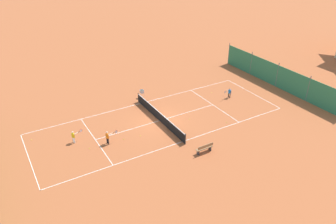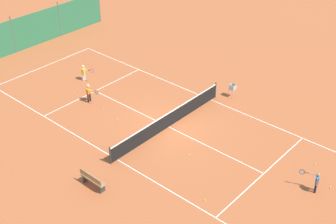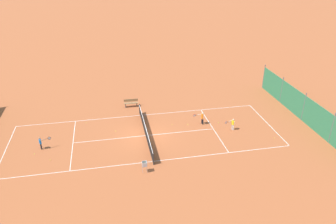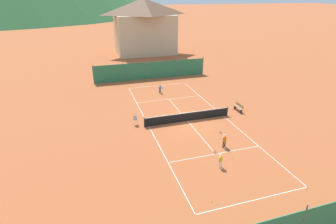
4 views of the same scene
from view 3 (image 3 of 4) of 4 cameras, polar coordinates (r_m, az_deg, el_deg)
name	(u,v)px [view 3 (image 3 of 4)]	position (r m, az deg, el deg)	size (l,w,h in m)	color
ground_plane	(146,136)	(29.78, -3.90, -4.12)	(600.00, 600.00, 0.00)	#A8542D
court_line_markings	(146,136)	(29.78, -3.90, -4.12)	(8.25, 23.85, 0.01)	white
tennis_net	(146,131)	(29.53, -3.93, -3.29)	(9.18, 0.08, 1.06)	#2D2D2D
windscreen_fence_near	(304,108)	(34.39, 22.54, 0.64)	(17.28, 0.08, 2.90)	#2D754C
player_far_baseline	(233,123)	(30.90, 11.17, -1.98)	(0.36, 1.00, 1.14)	white
player_near_service	(41,142)	(29.51, -21.25, -4.91)	(0.37, 0.99, 1.12)	black
player_near_baseline	(202,117)	(31.46, 5.96, -0.92)	(0.41, 1.06, 1.24)	black
tennis_ball_far_corner	(274,138)	(30.79, 18.04, -4.33)	(0.07, 0.07, 0.07)	#CCE033
tennis_ball_by_net_right	(172,125)	(31.42, 0.71, -2.23)	(0.07, 0.07, 0.07)	#CCE033
tennis_ball_alley_left	(35,154)	(29.31, -22.22, -6.76)	(0.07, 0.07, 0.07)	#CCE033
tennis_ball_by_net_left	(86,123)	(32.78, -14.07, -1.80)	(0.07, 0.07, 0.07)	#CCE033
tennis_ball_service_box	(116,131)	(30.72, -9.08, -3.32)	(0.07, 0.07, 0.07)	#CCE033
tennis_ball_alley_right	(188,124)	(31.53, 3.48, -2.18)	(0.07, 0.07, 0.07)	#CCE033
tennis_ball_near_corner	(218,122)	(32.19, 8.79, -1.82)	(0.07, 0.07, 0.07)	#CCE033
tennis_ball_mid_court	(50,160)	(28.08, -19.83, -7.87)	(0.07, 0.07, 0.07)	#CCE033
ball_hopper	(145,165)	(24.94, -4.08, -9.12)	(0.36, 0.36, 0.89)	#B7B7BC
courtside_bench	(131,103)	(35.11, -6.45, 1.61)	(0.36, 1.50, 0.84)	olive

